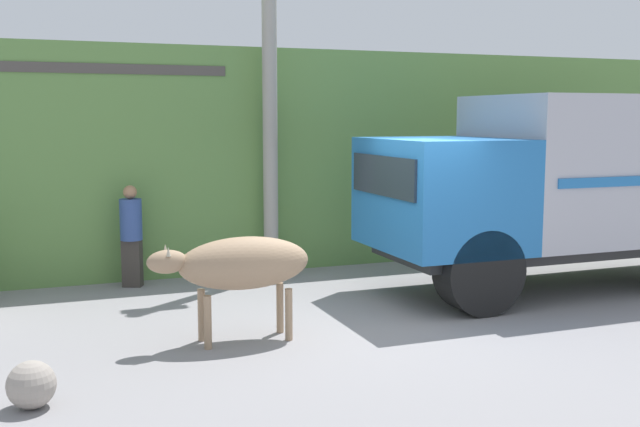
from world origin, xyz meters
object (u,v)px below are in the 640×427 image
Objects in this scene: utility_pole at (270,78)px; roadside_rock at (31,385)px; cargo_truck at (574,181)px; pedestrian_on_hill at (131,232)px; brown_cow at (241,265)px.

utility_pole is 14.25× the size of roadside_rock.
pedestrian_on_hill is at bearing 159.28° from cargo_truck.
pedestrian_on_hill is at bearing 72.78° from roadside_rock.
cargo_truck reaches higher than roadside_rock.
pedestrian_on_hill is at bearing -179.38° from utility_pole.
roadside_rock is (-3.83, -4.86, -3.11)m from utility_pole.
cargo_truck is 0.97× the size of utility_pole.
pedestrian_on_hill is 5.11m from roadside_rock.
utility_pole is at bearing 51.78° from roadside_rock.
utility_pole reaches higher than pedestrian_on_hill.
cargo_truck is at bearing 13.88° from brown_cow.
brown_cow is 3.58m from pedestrian_on_hill.
cargo_truck reaches higher than brown_cow.
brown_cow is at bearing -170.02° from cargo_truck.
utility_pole reaches higher than brown_cow.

